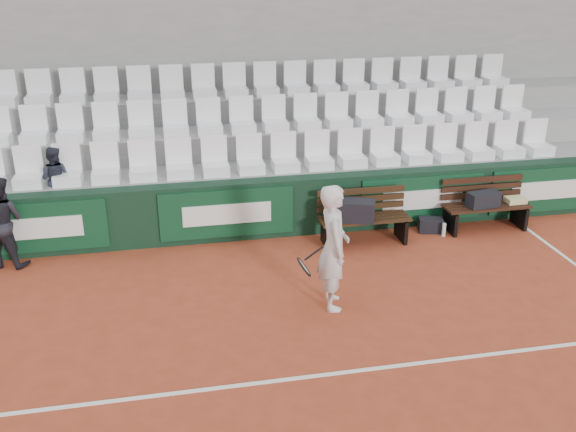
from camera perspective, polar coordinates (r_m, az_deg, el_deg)
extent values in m
plane|color=#A64025|center=(7.51, -0.45, -14.39)|extent=(80.00, 80.00, 0.00)
cube|color=white|center=(7.51, -0.45, -14.37)|extent=(18.00, 0.06, 0.01)
cube|color=black|center=(10.74, -4.48, 0.54)|extent=(18.00, 0.30, 1.00)
cube|color=#0C381E|center=(10.72, -21.59, -0.99)|extent=(2.20, 0.04, 0.82)
cube|color=#0C381E|center=(10.56, -5.45, 0.22)|extent=(2.20, 0.04, 0.82)
cube|color=#0C381E|center=(11.37, 11.84, 1.49)|extent=(2.20, 0.04, 0.82)
cube|color=#0C381E|center=(12.48, 22.07, 2.19)|extent=(2.20, 0.04, 0.82)
cube|color=gray|center=(11.32, -4.88, 1.70)|extent=(18.00, 0.95, 1.00)
cube|color=gray|center=(12.14, -5.44, 4.26)|extent=(18.00, 0.95, 1.45)
cube|color=gray|center=(12.97, -5.94, 6.49)|extent=(18.00, 0.95, 1.90)
cube|color=gray|center=(13.30, -6.44, 12.41)|extent=(18.00, 0.30, 4.40)
cube|color=white|center=(10.89, -4.91, 5.39)|extent=(11.90, 0.44, 0.63)
cube|color=white|center=(11.68, -5.54, 8.84)|extent=(11.90, 0.44, 0.63)
cube|color=silver|center=(12.51, -6.09, 11.85)|extent=(11.90, 0.44, 0.63)
cube|color=#331E0F|center=(10.70, 6.77, -1.25)|extent=(1.50, 0.56, 0.45)
cube|color=#32190F|center=(11.66, 17.12, -0.08)|extent=(1.50, 0.56, 0.45)
cube|color=black|center=(10.44, 5.57, 0.52)|extent=(0.85, 0.58, 0.34)
cube|color=black|center=(11.45, 16.97, 1.43)|extent=(0.59, 0.34, 0.26)
cube|color=#D1CA87|center=(11.83, 19.55, 1.35)|extent=(0.34, 0.25, 0.09)
cube|color=black|center=(11.35, 12.55, -0.78)|extent=(0.45, 0.33, 0.25)
cylinder|color=silver|center=(10.77, 4.72, -1.65)|extent=(0.06, 0.06, 0.22)
cylinder|color=silver|center=(11.22, 13.68, -1.20)|extent=(0.07, 0.07, 0.24)
imported|color=silver|center=(8.53, 4.06, -2.78)|extent=(0.48, 0.67, 1.75)
torus|color=black|center=(8.55, 1.42, -4.55)|extent=(0.19, 0.30, 0.26)
cylinder|color=black|center=(8.50, 2.30, -3.34)|extent=(0.26, 0.03, 0.20)
imported|color=black|center=(10.61, -24.12, -0.46)|extent=(0.85, 0.76, 1.44)
imported|color=#1F232F|center=(10.96, -20.32, 5.36)|extent=(0.60, 0.51, 1.07)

